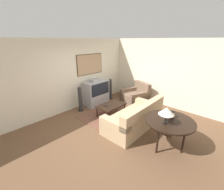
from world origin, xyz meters
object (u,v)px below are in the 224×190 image
Objects in this scene: armchair at (135,96)px; speaker_tower_left at (80,100)px; coffee_table at (111,106)px; speaker_tower_right at (110,90)px; tv at (96,93)px; mantel_clock at (172,114)px; table_lamp at (167,111)px; console_table at (170,122)px; couch at (135,119)px.

speaker_tower_left reaches higher than armchair.
speaker_tower_right reaches higher than coffee_table.
tv is 6.70× the size of mantel_clock.
armchair is at bearing 47.45° from table_lamp.
coffee_table is 0.84× the size of console_table.
armchair is 1.28× the size of speaker_tower_right.
table_lamp is (-0.46, -2.21, 0.70)m from coffee_table.
table_lamp reaches higher than armchair.
mantel_clock is at bearing -18.41° from armchair.
couch reaches higher than coffee_table.
armchair is at bearing 50.89° from console_table.
speaker_tower_right reaches higher than armchair.
mantel_clock is (0.38, -0.00, -0.23)m from table_lamp.
table_lamp reaches higher than speaker_tower_right.
coffee_table is 2.28m from console_table.
armchair is at bearing -68.39° from speaker_tower_right.
couch is 2.18× the size of speaker_tower_left.
armchair is 2.42m from speaker_tower_left.
tv is 1.16× the size of speaker_tower_left.
speaker_tower_right is (1.62, 3.36, -0.62)m from table_lamp.
table_lamp reaches higher than console_table.
mantel_clock is (-0.08, -2.21, 0.47)m from coffee_table.
speaker_tower_right is at bearing 44.67° from coffee_table.
tv reaches higher than console_table.
armchair is 1.21m from speaker_tower_right.
couch is 5.17× the size of table_lamp.
speaker_tower_left is at bearing 180.00° from speaker_tower_right.
mantel_clock is at bearing 10.59° from console_table.
couch is at bearing -99.84° from tv.
couch is at bearing 81.86° from console_table.
table_lamp reaches higher than couch.
armchair is at bearing -41.35° from tv.
speaker_tower_right reaches higher than mantel_clock.
tv is at bearing -112.92° from armchair.
table_lamp is 2.43× the size of mantel_clock.
tv is at bearing -100.91° from couch.
mantel_clock reaches higher than armchair.
coffee_table is at bearing -95.48° from couch.
tv is 1.16× the size of speaker_tower_right.
couch is 1.21m from console_table.
coffee_table is 1.64m from speaker_tower_right.
armchair is 1.01× the size of console_table.
coffee_table is at bearing -70.26° from armchair.
speaker_tower_right is (1.70, 0.00, 0.00)m from speaker_tower_left.
console_table is at bearing -8.83° from table_lamp.
couch is at bearing -94.41° from coffee_table.
speaker_tower_left is 1.70m from speaker_tower_right.
couch is at bearing 71.38° from table_lamp.
speaker_tower_right reaches higher than couch.
speaker_tower_right is (1.16, 1.15, 0.08)m from coffee_table.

